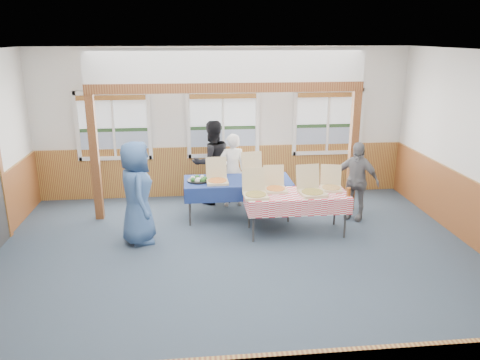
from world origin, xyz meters
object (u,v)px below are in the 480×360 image
object	(u,v)px
table_right	(297,196)
person_grey	(356,181)
table_left	(238,183)
man_blue	(137,193)
woman_white	(232,170)
woman_black	(212,162)

from	to	relation	value
table_right	person_grey	size ratio (longest dim) A/B	1.28
table_right	person_grey	xyz separation A→B (m)	(1.28, 0.59, 0.06)
table_left	table_right	world-z (taller)	same
table_left	man_blue	xyz separation A→B (m)	(-1.80, -0.96, 0.18)
woman_white	person_grey	size ratio (longest dim) A/B	1.01
table_left	woman_black	xyz separation A→B (m)	(-0.45, 0.89, 0.17)
table_left	person_grey	bearing A→B (deg)	-11.07
woman_white	person_grey	xyz separation A→B (m)	(2.28, -0.95, -0.01)
table_right	woman_white	distance (m)	1.83
woman_white	woman_black	world-z (taller)	woman_black
man_blue	table_right	bearing A→B (deg)	-100.41
woman_white	man_blue	distance (m)	2.39
person_grey	woman_white	bearing A→B (deg)	-164.93
table_left	woman_black	distance (m)	1.01
woman_white	man_blue	size ratio (longest dim) A/B	0.86
table_left	man_blue	world-z (taller)	man_blue
table_right	man_blue	world-z (taller)	man_blue
woman_black	person_grey	world-z (taller)	woman_black
table_right	woman_white	xyz separation A→B (m)	(-1.00, 1.54, 0.07)
table_left	woman_white	size ratio (longest dim) A/B	1.37
woman_black	person_grey	bearing A→B (deg)	136.26
table_right	woman_black	size ratio (longest dim) A/B	1.10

